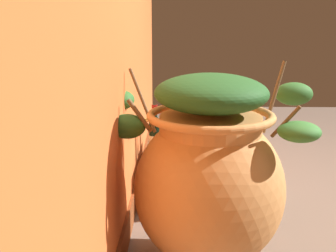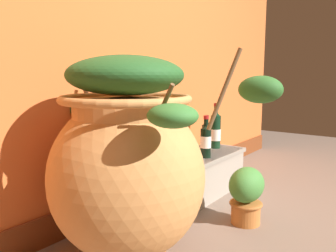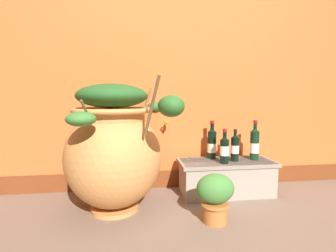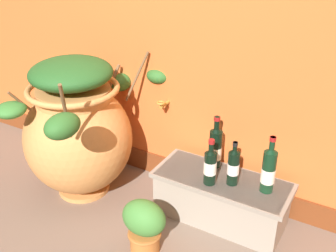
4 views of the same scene
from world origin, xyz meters
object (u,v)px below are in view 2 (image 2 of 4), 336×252
at_px(terracotta_urn, 128,161).
at_px(wine_bottle_back, 206,136).
at_px(potted_shrub, 246,193).
at_px(wine_bottle_left, 180,135).
at_px(wine_bottle_middle, 216,130).
at_px(wine_bottle_right, 206,140).

distance_m(terracotta_urn, wine_bottle_back, 1.03).
xyz_separation_m(wine_bottle_back, potted_shrub, (-0.32, -0.46, -0.24)).
xyz_separation_m(terracotta_urn, wine_bottle_back, (1.01, 0.18, -0.05)).
distance_m(wine_bottle_left, wine_bottle_middle, 0.37).
xyz_separation_m(terracotta_urn, wine_bottle_right, (0.89, 0.12, -0.05)).
relative_size(terracotta_urn, wine_bottle_right, 3.69).
bearing_deg(wine_bottle_left, potted_shrub, -104.98).
relative_size(wine_bottle_middle, wine_bottle_right, 1.20).
xyz_separation_m(terracotta_urn, wine_bottle_left, (0.84, 0.30, -0.03)).
xyz_separation_m(wine_bottle_left, potted_shrub, (-0.15, -0.58, -0.25)).
height_order(terracotta_urn, potted_shrub, terracotta_urn).
xyz_separation_m(wine_bottle_right, potted_shrub, (-0.21, -0.39, -0.24)).
distance_m(wine_bottle_left, potted_shrub, 0.65).
distance_m(terracotta_urn, wine_bottle_right, 0.90).
distance_m(wine_bottle_middle, potted_shrub, 0.76).
xyz_separation_m(wine_bottle_left, wine_bottle_right, (0.05, -0.18, -0.02)).
bearing_deg(wine_bottle_right, wine_bottle_left, 105.30).
relative_size(terracotta_urn, potted_shrub, 3.21).
bearing_deg(terracotta_urn, wine_bottle_left, 19.61).
height_order(terracotta_urn, wine_bottle_left, terracotta_urn).
distance_m(wine_bottle_right, potted_shrub, 0.50).
distance_m(terracotta_urn, potted_shrub, 0.80).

